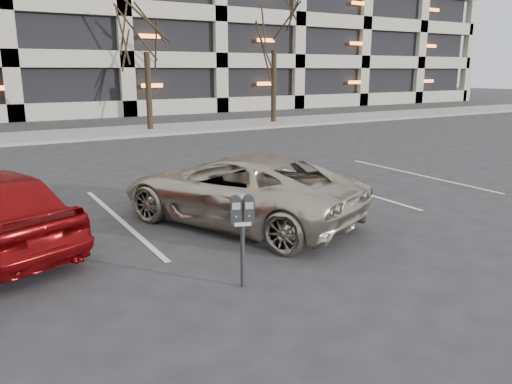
{
  "coord_description": "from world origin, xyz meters",
  "views": [
    {
      "loc": [
        -3.9,
        -7.11,
        2.85
      ],
      "look_at": [
        0.02,
        -0.54,
        0.98
      ],
      "focal_mm": 35.0,
      "sensor_mm": 36.0,
      "label": 1
    }
  ],
  "objects_px": {
    "tree_d": "(274,3)",
    "suv_silver": "(238,189)",
    "parking_meter": "(242,219)",
    "tree_c": "(144,1)"
  },
  "relations": [
    {
      "from": "tree_d",
      "to": "suv_silver",
      "type": "xyz_separation_m",
      "value": [
        -10.47,
        -15.04,
        -5.57
      ]
    },
    {
      "from": "parking_meter",
      "to": "tree_c",
      "type": "bearing_deg",
      "value": 96.01
    },
    {
      "from": "parking_meter",
      "to": "suv_silver",
      "type": "bearing_deg",
      "value": 83.57
    },
    {
      "from": "tree_c",
      "to": "tree_d",
      "type": "height_order",
      "value": "tree_d"
    },
    {
      "from": "tree_c",
      "to": "parking_meter",
      "type": "distance_m",
      "value": 18.95
    },
    {
      "from": "tree_c",
      "to": "parking_meter",
      "type": "bearing_deg",
      "value": -105.37
    },
    {
      "from": "tree_c",
      "to": "suv_silver",
      "type": "xyz_separation_m",
      "value": [
        -3.47,
        -15.04,
        -5.23
      ]
    },
    {
      "from": "tree_c",
      "to": "parking_meter",
      "type": "relative_size",
      "value": 6.53
    },
    {
      "from": "tree_c",
      "to": "suv_silver",
      "type": "relative_size",
      "value": 1.55
    },
    {
      "from": "tree_d",
      "to": "parking_meter",
      "type": "height_order",
      "value": "tree_d"
    }
  ]
}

